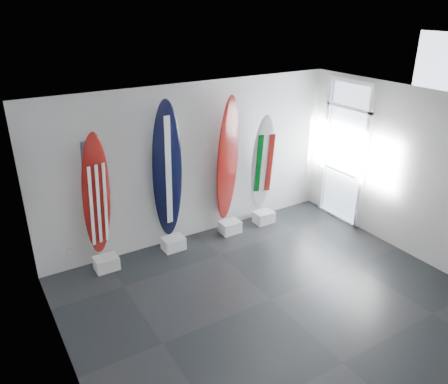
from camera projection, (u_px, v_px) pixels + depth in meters
floor at (271, 299)px, 6.90m from camera, size 6.00×6.00×0.00m
ceiling at (281, 110)px, 5.70m from camera, size 6.00×6.00×0.00m
wall_back at (194, 163)px, 8.25m from camera, size 6.00×0.00×6.00m
wall_front at (431, 310)px, 4.35m from camera, size 6.00×0.00×6.00m
wall_left at (60, 277)px, 4.86m from camera, size 0.00×5.00×5.00m
wall_right at (411, 174)px, 7.74m from camera, size 0.00×5.00×5.00m
display_block_usa at (106, 263)px, 7.63m from camera, size 0.40×0.30×0.24m
surfboard_usa at (97, 196)px, 7.22m from camera, size 0.56×0.42×2.24m
display_block_navy at (174, 243)px, 8.25m from camera, size 0.40×0.30×0.24m
surfboard_navy at (167, 171)px, 7.76m from camera, size 0.60×0.22×2.59m
display_block_swiss at (230, 227)px, 8.85m from camera, size 0.40×0.30×0.24m
surfboard_swiss at (228, 161)px, 8.37m from camera, size 0.62×0.41×2.53m
display_block_italy at (264, 217)px, 9.25m from camera, size 0.40×0.30×0.24m
surfboard_italy at (263, 163)px, 8.86m from camera, size 0.59×0.57×2.10m
wall_outlet at (69, 252)px, 7.52m from camera, size 0.09×0.02×0.13m
glass_door at (344, 154)px, 8.96m from camera, size 0.12×1.16×2.85m
balcony at (382, 183)px, 9.97m from camera, size 2.80×2.20×1.20m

